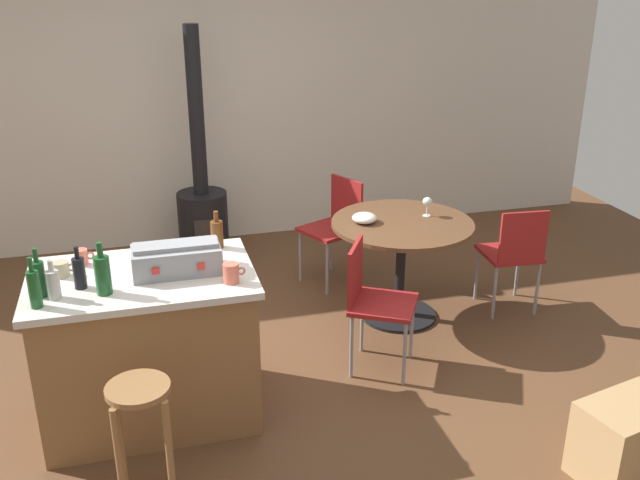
{
  "coord_description": "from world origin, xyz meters",
  "views": [
    {
      "loc": [
        -0.62,
        -3.82,
        2.52
      ],
      "look_at": [
        0.46,
        0.16,
        0.87
      ],
      "focal_mm": 39.58,
      "sensor_mm": 36.0,
      "label": 1
    }
  ],
  "objects_px": {
    "wooden_stool": "(141,421)",
    "bottle_2": "(79,272)",
    "cup_2": "(61,269)",
    "bottle_1": "(39,278)",
    "wine_glass": "(427,202)",
    "toolbox": "(177,259)",
    "serving_bowl": "(364,218)",
    "folding_chair_far": "(514,251)",
    "cup_0": "(231,273)",
    "kitchen_island": "(149,346)",
    "wood_stove": "(202,206)",
    "bottle_3": "(34,288)",
    "folding_chair_left": "(336,223)",
    "dining_table": "(401,245)",
    "folding_chair_near": "(373,297)",
    "cup_1": "(82,257)",
    "bottle_5": "(217,234)",
    "bottle_4": "(53,284)",
    "cardboard_box": "(626,440)",
    "bottle_0": "(103,274)"
  },
  "relations": [
    {
      "from": "bottle_1",
      "to": "cup_2",
      "type": "bearing_deg",
      "value": 69.51
    },
    {
      "from": "cup_2",
      "to": "wine_glass",
      "type": "xyz_separation_m",
      "value": [
        2.48,
        0.75,
        -0.08
      ]
    },
    {
      "from": "folding_chair_far",
      "to": "bottle_3",
      "type": "height_order",
      "value": "bottle_3"
    },
    {
      "from": "bottle_4",
      "to": "cup_1",
      "type": "distance_m",
      "value": 0.43
    },
    {
      "from": "bottle_4",
      "to": "serving_bowl",
      "type": "distance_m",
      "value": 2.26
    },
    {
      "from": "cup_2",
      "to": "bottle_2",
      "type": "bearing_deg",
      "value": -59.64
    },
    {
      "from": "bottle_1",
      "to": "bottle_2",
      "type": "bearing_deg",
      "value": 14.98
    },
    {
      "from": "toolbox",
      "to": "serving_bowl",
      "type": "relative_size",
      "value": 2.66
    },
    {
      "from": "kitchen_island",
      "to": "folding_chair_left",
      "type": "height_order",
      "value": "kitchen_island"
    },
    {
      "from": "folding_chair_far",
      "to": "toolbox",
      "type": "relative_size",
      "value": 1.77
    },
    {
      "from": "bottle_3",
      "to": "bottle_5",
      "type": "distance_m",
      "value": 1.11
    },
    {
      "from": "wooden_stool",
      "to": "dining_table",
      "type": "xyz_separation_m",
      "value": [
        1.91,
        1.52,
        0.11
      ]
    },
    {
      "from": "bottle_4",
      "to": "bottle_5",
      "type": "height_order",
      "value": "bottle_5"
    },
    {
      "from": "folding_chair_far",
      "to": "bottle_1",
      "type": "bearing_deg",
      "value": -166.37
    },
    {
      "from": "bottle_0",
      "to": "serving_bowl",
      "type": "height_order",
      "value": "bottle_0"
    },
    {
      "from": "kitchen_island",
      "to": "bottle_3",
      "type": "height_order",
      "value": "bottle_3"
    },
    {
      "from": "dining_table",
      "to": "toolbox",
      "type": "relative_size",
      "value": 2.15
    },
    {
      "from": "wooden_stool",
      "to": "bottle_2",
      "type": "height_order",
      "value": "bottle_2"
    },
    {
      "from": "dining_table",
      "to": "folding_chair_near",
      "type": "distance_m",
      "value": 0.75
    },
    {
      "from": "wooden_stool",
      "to": "toolbox",
      "type": "relative_size",
      "value": 1.4
    },
    {
      "from": "folding_chair_left",
      "to": "bottle_0",
      "type": "height_order",
      "value": "bottle_0"
    },
    {
      "from": "folding_chair_far",
      "to": "cardboard_box",
      "type": "bearing_deg",
      "value": -101.09
    },
    {
      "from": "cup_1",
      "to": "cardboard_box",
      "type": "height_order",
      "value": "cup_1"
    },
    {
      "from": "kitchen_island",
      "to": "bottle_4",
      "type": "xyz_separation_m",
      "value": [
        -0.43,
        -0.18,
        0.53
      ]
    },
    {
      "from": "bottle_2",
      "to": "toolbox",
      "type": "bearing_deg",
      "value": 7.77
    },
    {
      "from": "bottle_5",
      "to": "cardboard_box",
      "type": "distance_m",
      "value": 2.51
    },
    {
      "from": "bottle_0",
      "to": "cup_1",
      "type": "xyz_separation_m",
      "value": [
        -0.12,
        0.42,
        -0.06
      ]
    },
    {
      "from": "kitchen_island",
      "to": "wine_glass",
      "type": "xyz_separation_m",
      "value": [
        2.06,
        0.85,
        0.41
      ]
    },
    {
      "from": "wood_stove",
      "to": "cup_1",
      "type": "xyz_separation_m",
      "value": [
        -0.88,
        -2.07,
        0.47
      ]
    },
    {
      "from": "cup_0",
      "to": "bottle_5",
      "type": "bearing_deg",
      "value": 90.89
    },
    {
      "from": "bottle_1",
      "to": "cup_2",
      "type": "height_order",
      "value": "bottle_1"
    },
    {
      "from": "folding_chair_far",
      "to": "cup_0",
      "type": "xyz_separation_m",
      "value": [
        -2.23,
        -0.86,
        0.47
      ]
    },
    {
      "from": "dining_table",
      "to": "bottle_2",
      "type": "height_order",
      "value": "bottle_2"
    },
    {
      "from": "folding_chair_far",
      "to": "wood_stove",
      "type": "distance_m",
      "value": 2.7
    },
    {
      "from": "toolbox",
      "to": "dining_table",
      "type": "bearing_deg",
      "value": 25.7
    },
    {
      "from": "bottle_3",
      "to": "cup_1",
      "type": "xyz_separation_m",
      "value": [
        0.2,
        0.49,
        -0.06
      ]
    },
    {
      "from": "bottle_4",
      "to": "cup_1",
      "type": "bearing_deg",
      "value": 73.68
    },
    {
      "from": "kitchen_island",
      "to": "folding_chair_near",
      "type": "xyz_separation_m",
      "value": [
        1.42,
        0.16,
        0.05
      ]
    },
    {
      "from": "toolbox",
      "to": "wine_glass",
      "type": "relative_size",
      "value": 3.34
    },
    {
      "from": "bottle_5",
      "to": "cup_2",
      "type": "distance_m",
      "value": 0.9
    },
    {
      "from": "folding_chair_left",
      "to": "cup_0",
      "type": "height_order",
      "value": "cup_0"
    },
    {
      "from": "bottle_0",
      "to": "folding_chair_near",
      "type": "bearing_deg",
      "value": 12.51
    },
    {
      "from": "bottle_0",
      "to": "folding_chair_left",
      "type": "bearing_deg",
      "value": 44.35
    },
    {
      "from": "wine_glass",
      "to": "wooden_stool",
      "type": "bearing_deg",
      "value": -143.26
    },
    {
      "from": "folding_chair_left",
      "to": "wooden_stool",
      "type": "bearing_deg",
      "value": -125.75
    },
    {
      "from": "cup_2",
      "to": "bottle_1",
      "type": "bearing_deg",
      "value": -110.49
    },
    {
      "from": "folding_chair_far",
      "to": "bottle_0",
      "type": "distance_m",
      "value": 3.04
    },
    {
      "from": "wood_stove",
      "to": "bottle_4",
      "type": "height_order",
      "value": "wood_stove"
    },
    {
      "from": "wooden_stool",
      "to": "wood_stove",
      "type": "relative_size",
      "value": 0.33
    },
    {
      "from": "cup_0",
      "to": "cup_1",
      "type": "height_order",
      "value": "cup_0"
    }
  ]
}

